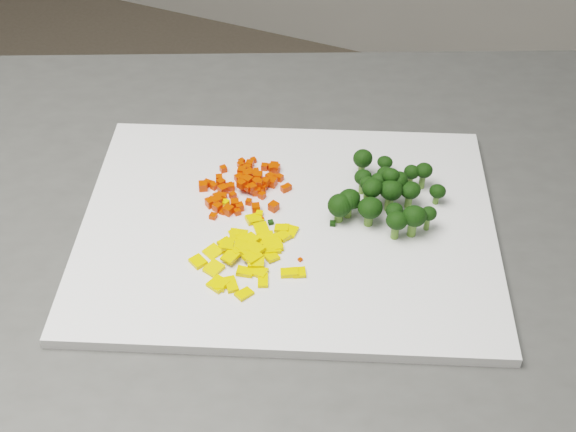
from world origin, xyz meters
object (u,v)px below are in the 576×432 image
at_px(cutting_board, 288,227).
at_px(carrot_pile, 246,180).
at_px(pepper_pile, 252,249).
at_px(broccoli_pile, 385,186).

distance_m(cutting_board, carrot_pile, 0.07).
height_order(cutting_board, pepper_pile, pepper_pile).
relative_size(cutting_board, carrot_pile, 4.50).
bearing_deg(carrot_pile, broccoli_pile, 12.86).
distance_m(pepper_pile, broccoli_pile, 0.16).
bearing_deg(cutting_board, carrot_pile, 152.49).
height_order(cutting_board, broccoli_pile, broccoli_pile).
bearing_deg(pepper_pile, carrot_pile, 118.35).
relative_size(carrot_pile, pepper_pile, 0.86).
height_order(cutting_board, carrot_pile, carrot_pile).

